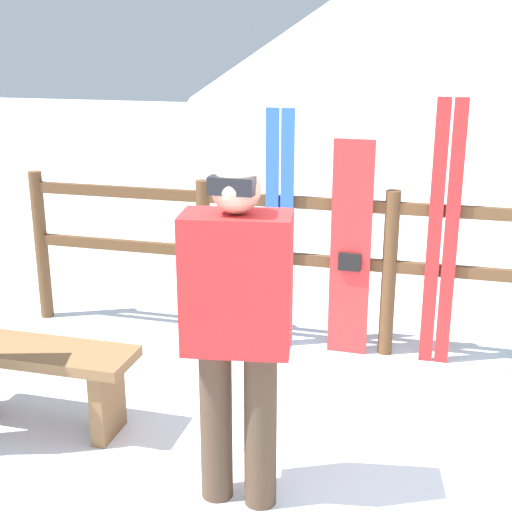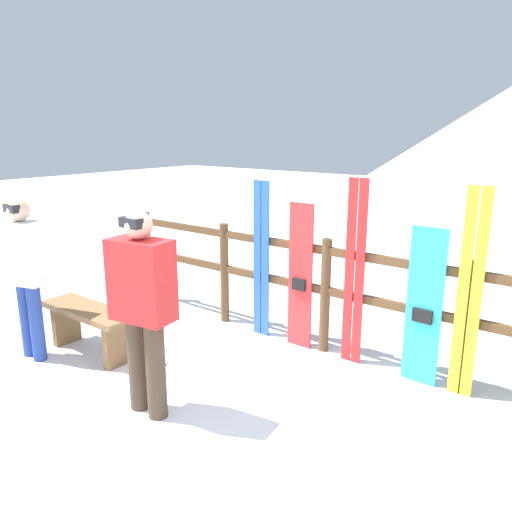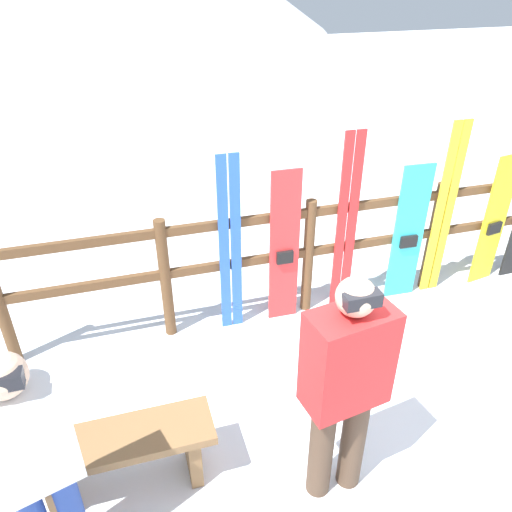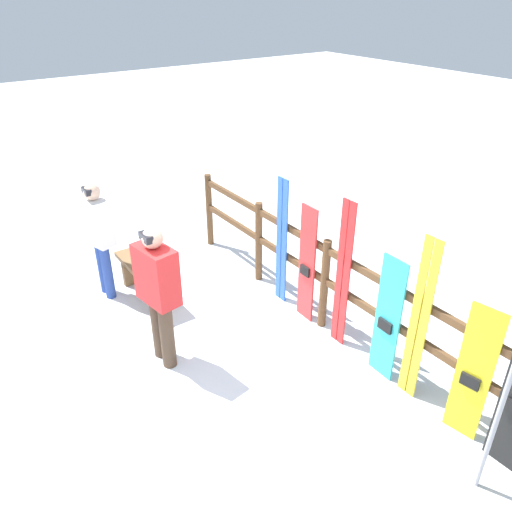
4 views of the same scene
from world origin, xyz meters
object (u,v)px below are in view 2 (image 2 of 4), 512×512
Objects in this scene: person_red at (143,302)px; ski_pair_blue at (261,260)px; bench at (89,321)px; ski_pair_red at (355,273)px; ski_pair_yellow at (469,295)px; snowboard_red at (300,277)px; person_white at (25,268)px; snowboard_cyan at (424,308)px.

ski_pair_blue is at bearing 97.23° from person_red.
bench is 2.64m from ski_pair_red.
snowboard_red is at bearing -179.88° from ski_pair_yellow.
ski_pair_yellow is at bearing 43.57° from person_red.
ski_pair_yellow is (3.55, 1.83, -0.03)m from person_white.
person_white reaches higher than snowboard_red.
person_white is at bearing -136.56° from snowboard_red.
snowboard_red is 0.84× the size of ski_pair_yellow.
ski_pair_red is at bearing 64.36° from person_red.
person_red is at bearing 1.08° from person_white.
person_red is at bearing -82.77° from ski_pair_blue.
ski_pair_blue is 2.12m from ski_pair_yellow.
ski_pair_red is (1.09, -0.00, 0.05)m from ski_pair_blue.
person_white reaches higher than bench.
person_red reaches higher than snowboard_red.
ski_pair_yellow reaches higher than ski_pair_red.
ski_pair_blue is (1.06, 1.44, 0.50)m from bench.
ski_pair_red is (0.86, 1.80, -0.04)m from person_red.
ski_pair_yellow reaches higher than snowboard_cyan.
snowboard_red reaches higher than bench.
person_red is at bearing -98.50° from snowboard_red.
snowboard_cyan is at bearing -0.30° from ski_pair_red.
snowboard_red is 1.27m from snowboard_cyan.
snowboard_cyan is at bearing -0.11° from ski_pair_blue.
bench is at bearing -126.45° from ski_pair_blue.
ski_pair_red reaches higher than snowboard_cyan.
bench is 0.70× the size of person_red.
snowboard_red reaches higher than snowboard_cyan.
ski_pair_blue is 1.77m from snowboard_cyan.
ski_pair_yellow is at bearing -0.00° from ski_pair_blue.
person_red is 1.66m from person_white.
person_white is 2.66m from snowboard_red.
ski_pair_red is at bearing 179.70° from snowboard_cyan.
snowboard_cyan is (1.27, -0.00, -0.05)m from snowboard_red.
bench is at bearing -153.10° from snowboard_cyan.
ski_pair_blue is 0.95× the size of ski_pair_yellow.
snowboard_red is at bearing 42.61° from bench.
ski_pair_blue is at bearing 179.89° from snowboard_cyan.
snowboard_red is (1.93, 1.83, -0.17)m from person_white.
ski_pair_blue is at bearing 180.00° from ski_pair_red.
person_white is 1.12× the size of snowboard_cyan.
person_white is 3.69m from snowboard_cyan.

